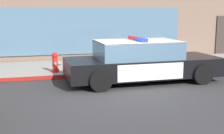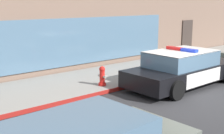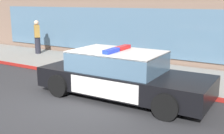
{
  "view_description": "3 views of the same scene",
  "coord_description": "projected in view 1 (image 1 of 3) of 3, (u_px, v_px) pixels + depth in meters",
  "views": [
    {
      "loc": [
        -2.35,
        -8.06,
        2.31
      ],
      "look_at": [
        0.37,
        2.02,
        0.41
      ],
      "focal_mm": 48.93,
      "sensor_mm": 36.0,
      "label": 1
    },
    {
      "loc": [
        -8.15,
        -5.45,
        3.15
      ],
      "look_at": [
        -1.36,
        2.59,
        0.89
      ],
      "focal_mm": 48.05,
      "sensor_mm": 36.0,
      "label": 2
    },
    {
      "loc": [
        5.23,
        -5.66,
        2.82
      ],
      "look_at": [
        0.51,
        1.97,
        0.71
      ],
      "focal_mm": 45.35,
      "sensor_mm": 36.0,
      "label": 3
    }
  ],
  "objects": [
    {
      "name": "ground",
      "position": [
        118.0,
        94.0,
        8.67
      ],
      "size": [
        48.0,
        48.0,
        0.0
      ],
      "primitive_type": "plane",
      "color": "#303033"
    },
    {
      "name": "sidewalk",
      "position": [
        90.0,
        67.0,
        12.55
      ],
      "size": [
        48.0,
        3.33,
        0.15
      ],
      "primitive_type": "cube",
      "color": "gray",
      "rests_on": "ground"
    },
    {
      "name": "curb_red_paint",
      "position": [
        99.0,
        75.0,
        10.96
      ],
      "size": [
        28.8,
        0.04,
        0.14
      ],
      "primitive_type": "cube",
      "color": "maroon",
      "rests_on": "ground"
    },
    {
      "name": "police_cruiser",
      "position": [
        141.0,
        61.0,
        10.17
      ],
      "size": [
        5.14,
        2.17,
        1.49
      ],
      "rotation": [
        0.0,
        0.0,
        0.01
      ],
      "color": "black",
      "rests_on": "ground"
    },
    {
      "name": "fire_hydrant",
      "position": [
        55.0,
        63.0,
        11.01
      ],
      "size": [
        0.34,
        0.39,
        0.73
      ],
      "color": "red",
      "rests_on": "sidewalk"
    }
  ]
}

